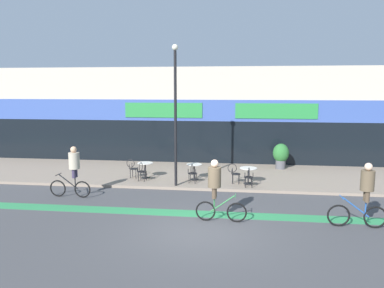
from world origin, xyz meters
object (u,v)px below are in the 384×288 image
at_px(cafe_chair_1_near, 192,172).
at_px(cyclist_1, 73,168).
at_px(planter_pot, 281,155).
at_px(cyclist_0, 364,192).
at_px(cafe_chair_2_near, 249,176).
at_px(lamp_post, 175,107).
at_px(bistro_table_1, 194,169).
at_px(cafe_chair_0_near, 142,170).
at_px(bistro_table_2, 248,172).
at_px(cyclist_2, 216,186).
at_px(cafe_chair_2_side, 234,172).
at_px(bistro_table_0, 145,167).
at_px(cafe_chair_0_side, 133,167).

distance_m(cafe_chair_1_near, cyclist_1, 5.13).
relative_size(planter_pot, cyclist_0, 0.64).
bearing_deg(planter_pot, cafe_chair_2_near, -113.61).
bearing_deg(cyclist_1, lamp_post, -152.30).
distance_m(bistro_table_1, cyclist_0, 7.80).
bearing_deg(cafe_chair_0_near, cyclist_1, 145.13).
relative_size(bistro_table_1, cafe_chair_0_near, 0.83).
height_order(bistro_table_2, cyclist_2, cyclist_2).
xyz_separation_m(cafe_chair_1_near, cyclist_1, (-4.52, -2.37, 0.56)).
height_order(planter_pot, lamp_post, lamp_post).
xyz_separation_m(bistro_table_1, cafe_chair_0_near, (-2.36, -0.56, -0.02)).
height_order(cafe_chair_2_near, cyclist_1, cyclist_1).
height_order(cafe_chair_0_near, cafe_chair_2_side, same).
distance_m(bistro_table_0, cyclist_0, 9.75).
xyz_separation_m(bistro_table_0, bistro_table_2, (4.84, -0.48, -0.01)).
xyz_separation_m(bistro_table_0, bistro_table_1, (2.35, -0.06, 0.00)).
xyz_separation_m(bistro_table_0, planter_pot, (6.62, 2.96, 0.21)).
relative_size(bistro_table_0, cyclist_0, 0.36).
relative_size(cafe_chair_1_near, cyclist_1, 0.43).
bearing_deg(cyclist_0, cafe_chair_2_side, -46.95).
height_order(cyclist_0, cyclist_1, cyclist_0).
distance_m(bistro_table_1, planter_pot, 5.23).
bearing_deg(cyclist_0, cafe_chair_0_side, -28.26).
bearing_deg(cafe_chair_0_side, planter_pot, 27.59).
distance_m(bistro_table_1, cafe_chair_1_near, 0.63).
distance_m(bistro_table_0, cafe_chair_0_side, 0.63).
bearing_deg(cyclist_2, bistro_table_1, 106.02).
height_order(planter_pot, cyclist_2, cyclist_2).
distance_m(cafe_chair_1_near, planter_pot, 5.62).
bearing_deg(cyclist_0, bistro_table_0, -30.04).
distance_m(cafe_chair_2_side, lamp_post, 3.94).
xyz_separation_m(cafe_chair_2_side, cyclist_0, (4.10, -4.59, 0.53)).
bearing_deg(bistro_table_1, cyclist_0, -39.99).
height_order(bistro_table_0, cafe_chair_1_near, cafe_chair_1_near).
relative_size(cafe_chair_0_near, cyclist_2, 0.43).
bearing_deg(cafe_chair_1_near, cyclist_0, -120.66).
bearing_deg(bistro_table_1, cyclist_2, -75.15).
bearing_deg(lamp_post, cyclist_0, -30.34).
height_order(bistro_table_0, bistro_table_1, bistro_table_1).
xyz_separation_m(bistro_table_2, cyclist_0, (3.47, -4.59, 0.52)).
relative_size(bistro_table_2, cafe_chair_2_near, 0.85).
bearing_deg(lamp_post, cyclist_2, -62.76).
distance_m(bistro_table_2, cafe_chair_1_near, 2.51).
xyz_separation_m(cafe_chair_0_side, cafe_chair_2_near, (5.47, -1.11, 0.00)).
height_order(bistro_table_0, lamp_post, lamp_post).
bearing_deg(cafe_chair_0_near, planter_pot, -54.86).
relative_size(bistro_table_2, cafe_chair_2_side, 0.85).
bearing_deg(lamp_post, cafe_chair_0_near, 161.78).
bearing_deg(bistro_table_2, bistro_table_0, 174.38).
relative_size(cyclist_1, cyclist_2, 1.00).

